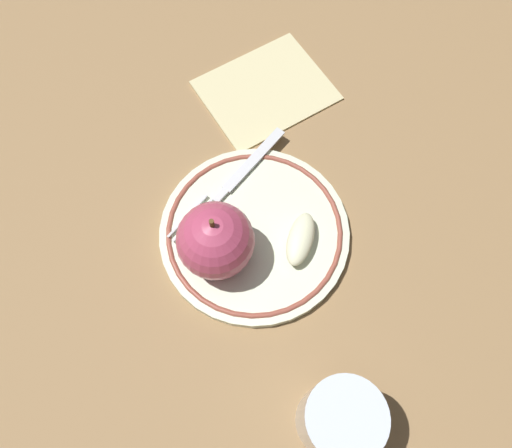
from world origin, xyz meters
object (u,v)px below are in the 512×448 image
(drinking_glass, at_px, (338,419))
(napkin_folded, at_px, (266,90))
(apple_red_whole, at_px, (215,241))
(fork, at_px, (234,181))
(apple_slice_front, at_px, (300,239))
(plate, at_px, (256,233))

(drinking_glass, relative_size, napkin_folded, 0.66)
(apple_red_whole, height_order, napkin_folded, apple_red_whole)
(napkin_folded, bearing_deg, fork, -69.98)
(apple_slice_front, height_order, napkin_folded, apple_slice_front)
(plate, bearing_deg, apple_red_whole, -111.52)
(plate, xyz_separation_m, apple_slice_front, (0.05, 0.02, 0.02))
(plate, bearing_deg, apple_slice_front, 19.45)
(fork, distance_m, napkin_folded, 0.15)
(apple_red_whole, bearing_deg, fork, 115.24)
(napkin_folded, bearing_deg, apple_slice_front, -45.37)
(plate, distance_m, apple_red_whole, 0.07)
(drinking_glass, bearing_deg, apple_slice_front, 132.99)
(fork, bearing_deg, plate, 61.39)
(plate, relative_size, fork, 1.13)
(apple_red_whole, xyz_separation_m, fork, (-0.04, 0.08, -0.04))
(apple_red_whole, xyz_separation_m, drinking_glass, (0.19, -0.07, -0.00))
(fork, xyz_separation_m, drinking_glass, (0.23, -0.16, 0.04))
(fork, height_order, drinking_glass, drinking_glass)
(plate, height_order, drinking_glass, drinking_glass)
(apple_red_whole, bearing_deg, drinking_glass, -20.71)
(apple_red_whole, distance_m, apple_slice_front, 0.10)
(plate, distance_m, fork, 0.07)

